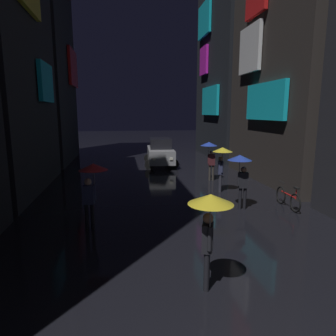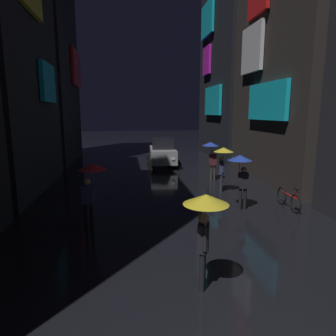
% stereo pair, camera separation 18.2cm
% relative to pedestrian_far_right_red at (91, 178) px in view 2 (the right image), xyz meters
% --- Properties ---
extents(building_left_far, '(4.25, 7.70, 19.36)m').
position_rel_pedestrian_far_right_red_xyz_m(building_left_far, '(-4.79, 14.49, 8.01)').
color(building_left_far, '#232328').
rests_on(building_left_far, ground).
extents(building_right_mid, '(4.25, 8.35, 13.29)m').
position_rel_pedestrian_far_right_red_xyz_m(building_right_mid, '(10.18, 5.82, 4.98)').
color(building_right_mid, '#2D2826').
rests_on(building_right_mid, ground).
extents(building_right_far, '(4.25, 8.56, 15.57)m').
position_rel_pedestrian_far_right_red_xyz_m(building_right_far, '(10.18, 14.92, 6.12)').
color(building_right_far, black).
rests_on(building_right_far, ground).
extents(pedestrian_far_right_red, '(0.90, 0.90, 2.12)m').
position_rel_pedestrian_far_right_red_xyz_m(pedestrian_far_right_red, '(0.00, 0.00, 0.00)').
color(pedestrian_far_right_red, black).
rests_on(pedestrian_far_right_red, ground).
extents(pedestrian_near_crossing_yellow, '(0.90, 0.90, 2.12)m').
position_rel_pedestrian_far_right_red_xyz_m(pedestrian_near_crossing_yellow, '(5.48, 3.68, 0.00)').
color(pedestrian_near_crossing_yellow, '#2D2D38').
rests_on(pedestrian_near_crossing_yellow, ground).
extents(pedestrian_foreground_right_blue, '(0.90, 0.90, 2.12)m').
position_rel_pedestrian_far_right_red_xyz_m(pedestrian_foreground_right_blue, '(5.65, 6.15, 0.00)').
color(pedestrian_foreground_right_blue, '#38332D').
rests_on(pedestrian_foreground_right_blue, ground).
extents(pedestrian_midstreet_left_yellow, '(0.90, 0.90, 2.12)m').
position_rel_pedestrian_far_right_red_xyz_m(pedestrian_midstreet_left_yellow, '(2.61, -3.88, 0.00)').
color(pedestrian_midstreet_left_yellow, black).
rests_on(pedestrian_midstreet_left_yellow, ground).
extents(pedestrian_midstreet_centre_blue, '(0.90, 0.90, 2.12)m').
position_rel_pedestrian_far_right_red_xyz_m(pedestrian_midstreet_centre_blue, '(5.35, 1.15, 0.00)').
color(pedestrian_midstreet_centre_blue, black).
rests_on(pedestrian_midstreet_centre_blue, ground).
extents(bicycle_parked_at_storefront, '(0.14, 1.82, 0.96)m').
position_rel_pedestrian_far_right_red_xyz_m(bicycle_parked_at_storefront, '(7.30, 1.04, -1.28)').
color(bicycle_parked_at_storefront, black).
rests_on(bicycle_parked_at_storefront, ground).
extents(car_distant, '(2.43, 4.23, 1.92)m').
position_rel_pedestrian_far_right_red_xyz_m(car_distant, '(3.64, 11.29, -0.74)').
color(car_distant, '#99999E').
rests_on(car_distant, ground).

